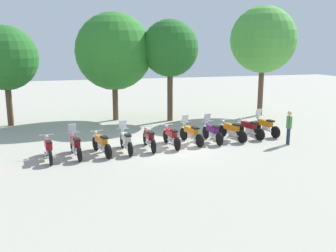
% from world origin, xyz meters
% --- Properties ---
extents(ground_plane, '(80.00, 80.00, 0.00)m').
position_xyz_m(ground_plane, '(0.00, 0.00, 0.00)').
color(ground_plane, '#ADA899').
extents(motorcycle_0, '(0.62, 2.19, 0.99)m').
position_xyz_m(motorcycle_0, '(-5.67, -0.64, 0.50)').
color(motorcycle_0, black).
rests_on(motorcycle_0, ground_plane).
extents(motorcycle_1, '(0.62, 2.18, 1.37)m').
position_xyz_m(motorcycle_1, '(-4.54, -0.49, 0.52)').
color(motorcycle_1, black).
rests_on(motorcycle_1, ground_plane).
extents(motorcycle_2, '(0.77, 2.15, 0.99)m').
position_xyz_m(motorcycle_2, '(-3.41, -0.44, 0.50)').
color(motorcycle_2, black).
rests_on(motorcycle_2, ground_plane).
extents(motorcycle_3, '(0.62, 2.19, 1.37)m').
position_xyz_m(motorcycle_3, '(-2.27, -0.32, 0.52)').
color(motorcycle_3, black).
rests_on(motorcycle_3, ground_plane).
extents(motorcycle_4, '(0.62, 2.19, 0.99)m').
position_xyz_m(motorcycle_4, '(-1.14, -0.16, 0.50)').
color(motorcycle_4, black).
rests_on(motorcycle_4, ground_plane).
extents(motorcycle_5, '(0.62, 2.19, 0.99)m').
position_xyz_m(motorcycle_5, '(-0.00, -0.05, 0.50)').
color(motorcycle_5, black).
rests_on(motorcycle_5, ground_plane).
extents(motorcycle_6, '(0.66, 2.17, 1.37)m').
position_xyz_m(motorcycle_6, '(1.12, 0.25, 0.52)').
color(motorcycle_6, black).
rests_on(motorcycle_6, ground_plane).
extents(motorcycle_7, '(0.62, 2.19, 1.37)m').
position_xyz_m(motorcycle_7, '(2.26, 0.23, 0.52)').
color(motorcycle_7, black).
rests_on(motorcycle_7, ground_plane).
extents(motorcycle_8, '(0.79, 2.14, 0.99)m').
position_xyz_m(motorcycle_8, '(3.39, 0.31, 0.50)').
color(motorcycle_8, black).
rests_on(motorcycle_8, ground_plane).
extents(motorcycle_9, '(0.79, 2.14, 0.99)m').
position_xyz_m(motorcycle_9, '(4.52, 0.54, 0.50)').
color(motorcycle_9, black).
rests_on(motorcycle_9, ground_plane).
extents(motorcycle_10, '(0.63, 2.18, 1.37)m').
position_xyz_m(motorcycle_10, '(5.66, 0.78, 0.52)').
color(motorcycle_10, black).
rests_on(motorcycle_10, ground_plane).
extents(person_0, '(0.27, 0.41, 1.69)m').
position_xyz_m(person_0, '(5.63, -1.39, 0.99)').
color(person_0, '#232D4C').
rests_on(person_0, ground_plane).
extents(tree_0, '(3.84, 3.84, 6.03)m').
position_xyz_m(tree_0, '(-8.00, 7.49, 4.09)').
color(tree_0, brown).
rests_on(tree_0, ground_plane).
extents(tree_1, '(4.93, 4.93, 6.93)m').
position_xyz_m(tree_1, '(-1.52, 7.49, 4.46)').
color(tree_1, brown).
rests_on(tree_1, ground_plane).
extents(tree_2, '(3.61, 3.61, 6.48)m').
position_xyz_m(tree_2, '(1.86, 6.25, 4.65)').
color(tree_2, brown).
rests_on(tree_2, ground_plane).
extents(tree_3, '(4.50, 4.50, 7.49)m').
position_xyz_m(tree_3, '(8.50, 6.25, 5.22)').
color(tree_3, brown).
rests_on(tree_3, ground_plane).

